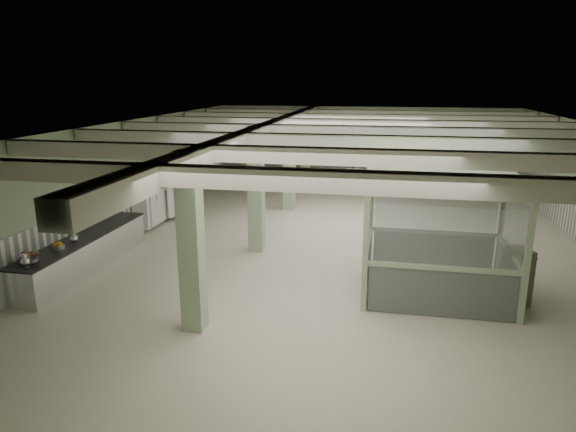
% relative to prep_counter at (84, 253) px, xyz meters
% --- Properties ---
extents(floor, '(20.00, 20.00, 0.00)m').
position_rel_prep_counter_xyz_m(floor, '(6.54, 3.44, -0.46)').
color(floor, beige).
rests_on(floor, ground).
extents(ceiling, '(14.00, 20.00, 0.02)m').
position_rel_prep_counter_xyz_m(ceiling, '(6.54, 3.44, 3.14)').
color(ceiling, white).
rests_on(ceiling, wall_back).
extents(wall_back, '(14.00, 0.02, 3.60)m').
position_rel_prep_counter_xyz_m(wall_back, '(6.54, 13.44, 1.34)').
color(wall_back, '#94A785').
rests_on(wall_back, floor).
extents(wall_front, '(14.00, 0.02, 3.60)m').
position_rel_prep_counter_xyz_m(wall_front, '(6.54, -6.56, 1.34)').
color(wall_front, '#94A785').
rests_on(wall_front, floor).
extents(wall_left, '(0.02, 20.00, 3.60)m').
position_rel_prep_counter_xyz_m(wall_left, '(-0.46, 3.44, 1.34)').
color(wall_left, '#94A785').
rests_on(wall_left, floor).
extents(wainscot_left, '(0.05, 19.90, 1.50)m').
position_rel_prep_counter_xyz_m(wainscot_left, '(-0.43, 3.44, 0.29)').
color(wainscot_left, white).
rests_on(wainscot_left, floor).
extents(wainscot_back, '(13.90, 0.05, 1.50)m').
position_rel_prep_counter_xyz_m(wainscot_back, '(6.54, 13.41, 0.29)').
color(wainscot_back, white).
rests_on(wainscot_back, floor).
extents(girder, '(0.45, 19.90, 0.40)m').
position_rel_prep_counter_xyz_m(girder, '(4.04, 3.44, 2.92)').
color(girder, beige).
rests_on(girder, ceiling).
extents(beam_a, '(13.90, 0.35, 0.32)m').
position_rel_prep_counter_xyz_m(beam_a, '(6.54, -4.06, 2.96)').
color(beam_a, beige).
rests_on(beam_a, ceiling).
extents(beam_b, '(13.90, 0.35, 0.32)m').
position_rel_prep_counter_xyz_m(beam_b, '(6.54, -1.56, 2.96)').
color(beam_b, beige).
rests_on(beam_b, ceiling).
extents(beam_c, '(13.90, 0.35, 0.32)m').
position_rel_prep_counter_xyz_m(beam_c, '(6.54, 0.94, 2.96)').
color(beam_c, beige).
rests_on(beam_c, ceiling).
extents(beam_d, '(13.90, 0.35, 0.32)m').
position_rel_prep_counter_xyz_m(beam_d, '(6.54, 3.44, 2.96)').
color(beam_d, beige).
rests_on(beam_d, ceiling).
extents(beam_e, '(13.90, 0.35, 0.32)m').
position_rel_prep_counter_xyz_m(beam_e, '(6.54, 5.94, 2.96)').
color(beam_e, beige).
rests_on(beam_e, ceiling).
extents(beam_f, '(13.90, 0.35, 0.32)m').
position_rel_prep_counter_xyz_m(beam_f, '(6.54, 8.44, 2.96)').
color(beam_f, beige).
rests_on(beam_f, ceiling).
extents(beam_g, '(13.90, 0.35, 0.32)m').
position_rel_prep_counter_xyz_m(beam_g, '(6.54, 10.94, 2.96)').
color(beam_g, beige).
rests_on(beam_g, ceiling).
extents(column_a, '(0.42, 0.42, 3.60)m').
position_rel_prep_counter_xyz_m(column_a, '(4.04, -2.56, 1.34)').
color(column_a, '#A2B995').
rests_on(column_a, floor).
extents(column_b, '(0.42, 0.42, 3.60)m').
position_rel_prep_counter_xyz_m(column_b, '(4.04, 2.44, 1.34)').
color(column_b, '#A2B995').
rests_on(column_b, floor).
extents(column_c, '(0.42, 0.42, 3.60)m').
position_rel_prep_counter_xyz_m(column_c, '(4.04, 7.44, 1.34)').
color(column_c, '#A2B995').
rests_on(column_c, floor).
extents(column_d, '(0.42, 0.42, 3.60)m').
position_rel_prep_counter_xyz_m(column_d, '(4.04, 11.44, 1.34)').
color(column_d, '#A2B995').
rests_on(column_d, floor).
extents(pendant_front, '(0.44, 0.44, 0.22)m').
position_rel_prep_counter_xyz_m(pendant_front, '(7.04, -1.56, 2.59)').
color(pendant_front, '#304032').
rests_on(pendant_front, ceiling).
extents(pendant_mid, '(0.44, 0.44, 0.22)m').
position_rel_prep_counter_xyz_m(pendant_mid, '(7.04, 3.94, 2.59)').
color(pendant_mid, '#304032').
rests_on(pendant_mid, ceiling).
extents(pendant_back, '(0.44, 0.44, 0.22)m').
position_rel_prep_counter_xyz_m(pendant_back, '(7.04, 8.94, 2.59)').
color(pendant_back, '#304032').
rests_on(pendant_back, ceiling).
extents(prep_counter, '(0.89, 5.12, 0.91)m').
position_rel_prep_counter_xyz_m(prep_counter, '(0.00, 0.00, 0.00)').
color(prep_counter, silver).
rests_on(prep_counter, floor).
extents(pitcher_near, '(0.23, 0.26, 0.30)m').
position_rel_prep_counter_xyz_m(pitcher_near, '(0.06, -2.25, 0.59)').
color(pitcher_near, silver).
rests_on(pitcher_near, prep_counter).
extents(pitcher_far, '(0.19, 0.22, 0.28)m').
position_rel_prep_counter_xyz_m(pitcher_far, '(0.12, -0.53, 0.58)').
color(pitcher_far, silver).
rests_on(pitcher_far, prep_counter).
extents(veg_colander, '(0.62, 0.62, 0.22)m').
position_rel_prep_counter_xyz_m(veg_colander, '(-0.09, -1.96, 0.55)').
color(veg_colander, '#3A3A3E').
rests_on(veg_colander, prep_counter).
extents(orange_bowl, '(0.31, 0.31, 0.10)m').
position_rel_prep_counter_xyz_m(orange_bowl, '(0.01, -1.01, 0.49)').
color(orange_bowl, '#B2B2B7').
rests_on(orange_bowl, prep_counter).
extents(walkin_cooler, '(0.90, 2.17, 1.99)m').
position_rel_prep_counter_xyz_m(walkin_cooler, '(-0.08, 4.44, 0.53)').
color(walkin_cooler, white).
rests_on(walkin_cooler, floor).
extents(guard_booth, '(3.45, 2.92, 2.78)m').
position_rel_prep_counter_xyz_m(guard_booth, '(8.92, 0.23, 1.39)').
color(guard_booth, '#A9BF99').
rests_on(guard_booth, floor).
extents(filing_cabinet, '(0.58, 0.69, 1.27)m').
position_rel_prep_counter_xyz_m(filing_cabinet, '(10.65, -0.04, 0.18)').
color(filing_cabinet, '#646453').
rests_on(filing_cabinet, floor).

